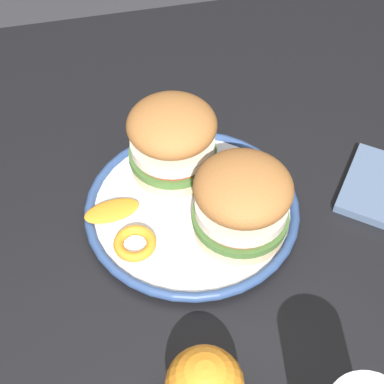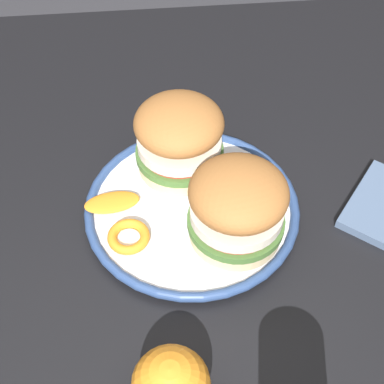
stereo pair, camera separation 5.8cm
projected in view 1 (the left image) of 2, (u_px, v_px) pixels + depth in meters
name	position (u px, v px, depth m)	size (l,w,h in m)	color
dining_table	(162.00, 288.00, 0.74)	(1.17, 1.02, 0.74)	black
dinner_plate	(192.00, 208.00, 0.69)	(0.27, 0.27, 0.02)	white
sandwich_half_left	(172.00, 139.00, 0.69)	(0.15, 0.15, 0.10)	beige
sandwich_half_right	(242.00, 201.00, 0.62)	(0.13, 0.13, 0.10)	beige
orange_peel_curled	(135.00, 243.00, 0.64)	(0.07, 0.07, 0.01)	orange
orange_peel_strip_long	(112.00, 211.00, 0.67)	(0.07, 0.04, 0.01)	orange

